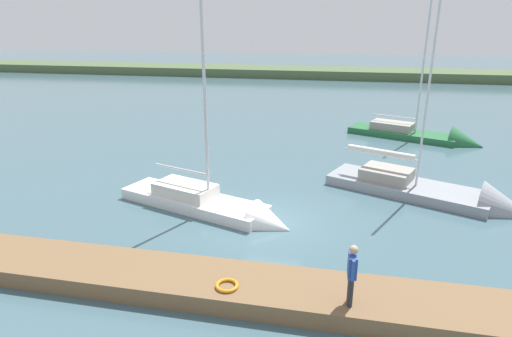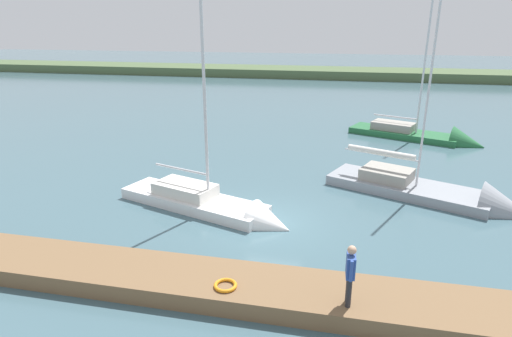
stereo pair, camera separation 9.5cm
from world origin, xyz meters
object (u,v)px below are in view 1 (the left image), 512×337
Objects in this scene: sailboat_behind_pier at (443,198)px; sailboat_far_right at (426,138)px; person_on_dock at (352,271)px; sailboat_outer_mooring at (214,209)px; life_ring_buoy at (227,285)px.

sailboat_far_right is (-1.06, -10.77, 0.04)m from sailboat_behind_pier.
sailboat_behind_pier is at bearing 63.06° from person_on_dock.
sailboat_behind_pier is 10.82m from sailboat_far_right.
sailboat_behind_pier is at bearing 36.87° from sailboat_outer_mooring.
sailboat_far_right reaches higher than life_ring_buoy.
sailboat_far_right is 20.68m from person_on_dock.
sailboat_far_right is at bearing 107.46° from sailboat_behind_pier.
life_ring_buoy is 11.84m from sailboat_behind_pier.
life_ring_buoy is 6.26m from sailboat_outer_mooring.
life_ring_buoy is 3.49m from person_on_dock.
sailboat_behind_pier reaches higher than person_on_dock.
sailboat_far_right is at bearing 70.74° from sailboat_outer_mooring.
sailboat_far_right reaches higher than sailboat_behind_pier.
person_on_dock is at bearing -28.56° from sailboat_outer_mooring.
life_ring_buoy is at bearing -106.49° from sailboat_behind_pier.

